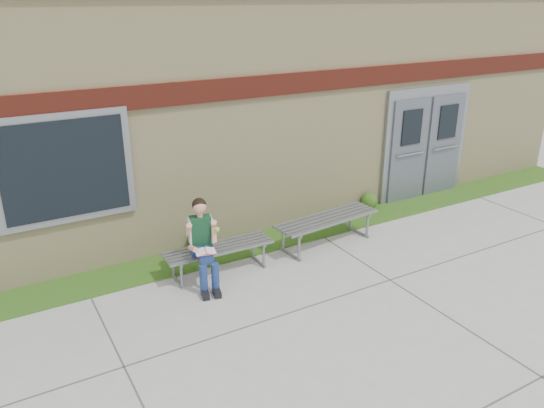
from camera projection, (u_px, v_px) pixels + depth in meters
ground at (358, 315)px, 7.06m from camera, size 80.00×80.00×0.00m
grass_strip at (264, 241)px, 9.15m from camera, size 16.00×0.80×0.02m
school_building at (185, 91)px, 11.12m from camera, size 16.20×6.22×4.20m
bench_left at (219, 253)px, 8.04m from camera, size 1.68×0.50×0.44m
bench_right at (327, 224)px, 8.95m from camera, size 1.94×0.71×0.49m
girl at (203, 242)px, 7.60m from camera, size 0.47×0.81×1.29m
shrub_mid at (200, 239)px, 8.79m from camera, size 0.36×0.36×0.36m
shrub_east at (369, 201)px, 10.46m from camera, size 0.33×0.33×0.33m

